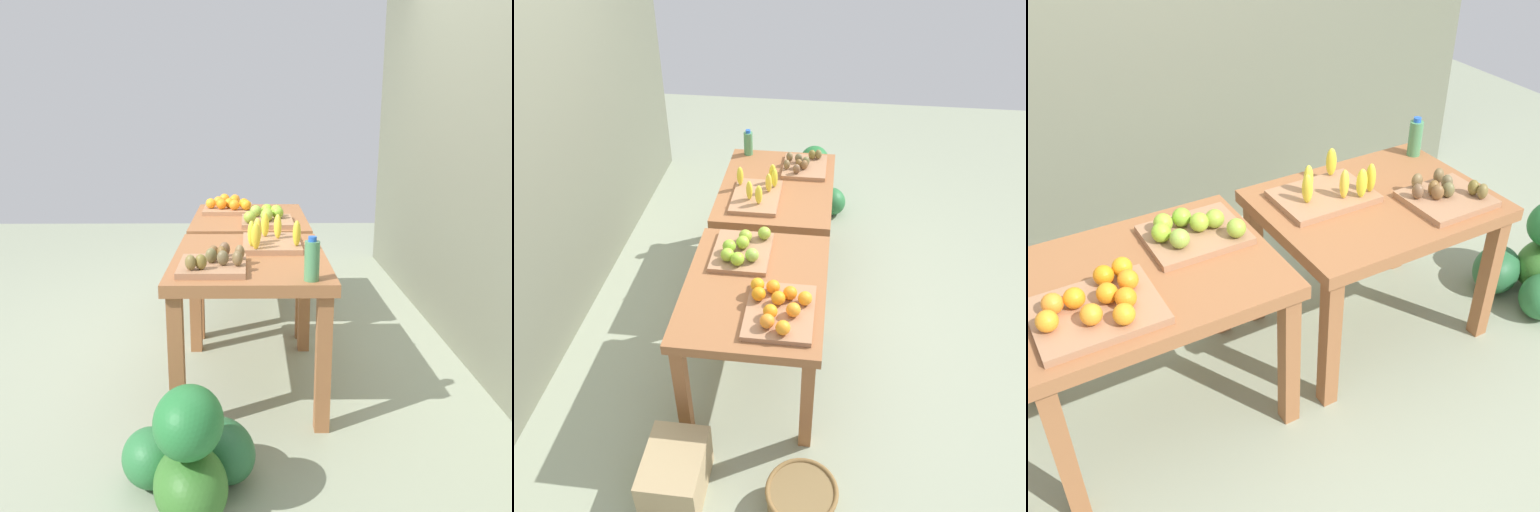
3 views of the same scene
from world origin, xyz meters
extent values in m
plane|color=gray|center=(0.00, 0.00, 0.00)|extent=(8.00, 8.00, 0.00)
cube|color=#686B57|center=(0.00, 1.35, 1.50)|extent=(4.40, 0.12, 3.00)
cube|color=#975D37|center=(-0.56, 0.00, 0.72)|extent=(1.04, 0.80, 0.06)
cube|color=#975D37|center=(-1.02, -0.34, 0.34)|extent=(0.07, 0.07, 0.69)
cube|color=#975D37|center=(-0.10, -0.34, 0.34)|extent=(0.07, 0.07, 0.69)
cube|color=#975D37|center=(-1.02, 0.34, 0.34)|extent=(0.07, 0.07, 0.69)
cube|color=#975D37|center=(-0.10, 0.34, 0.34)|extent=(0.07, 0.07, 0.69)
cube|color=#975D37|center=(0.56, 0.00, 0.72)|extent=(1.04, 0.80, 0.06)
cube|color=#975D37|center=(0.10, -0.34, 0.34)|extent=(0.07, 0.07, 0.69)
cube|color=#975D37|center=(1.02, -0.34, 0.34)|extent=(0.07, 0.07, 0.69)
cube|color=#975D37|center=(0.10, 0.34, 0.34)|extent=(0.07, 0.07, 0.69)
cube|color=#975D37|center=(1.02, 0.34, 0.34)|extent=(0.07, 0.07, 0.69)
cube|color=#A47451|center=(-0.78, -0.16, 0.76)|extent=(0.44, 0.36, 0.03)
sphere|color=orange|center=(-0.91, -0.11, 0.81)|extent=(0.10, 0.10, 0.08)
sphere|color=orange|center=(-0.83, -0.12, 0.81)|extent=(0.11, 0.11, 0.08)
sphere|color=orange|center=(-0.71, -0.29, 0.81)|extent=(0.09, 0.09, 0.08)
sphere|color=orange|center=(-0.81, -0.24, 0.81)|extent=(0.10, 0.10, 0.08)
sphere|color=orange|center=(-0.71, -0.04, 0.81)|extent=(0.10, 0.10, 0.08)
sphere|color=orange|center=(-0.68, -0.21, 0.81)|extent=(0.11, 0.11, 0.08)
sphere|color=orange|center=(-0.73, -0.15, 0.81)|extent=(0.10, 0.10, 0.08)
sphere|color=orange|center=(-0.94, -0.20, 0.81)|extent=(0.08, 0.08, 0.08)
sphere|color=orange|center=(-0.64, -0.11, 0.81)|extent=(0.10, 0.10, 0.08)
sphere|color=orange|center=(-0.63, -0.03, 0.81)|extent=(0.10, 0.10, 0.08)
cube|color=#A47451|center=(-0.28, 0.12, 0.76)|extent=(0.40, 0.34, 0.03)
sphere|color=#8CB240|center=(-0.38, 0.04, 0.82)|extent=(0.09, 0.09, 0.08)
sphere|color=#8FAD34|center=(-0.19, 0.11, 0.82)|extent=(0.09, 0.09, 0.08)
sphere|color=#8EB137|center=(-0.15, 0.00, 0.82)|extent=(0.10, 0.10, 0.08)
sphere|color=#95B834|center=(-0.26, 0.12, 0.82)|extent=(0.09, 0.09, 0.08)
sphere|color=#94BF34|center=(-0.39, 0.19, 0.82)|extent=(0.09, 0.09, 0.08)
sphere|color=#8EC12E|center=(-0.42, 0.12, 0.82)|extent=(0.11, 0.11, 0.08)
sphere|color=#84B42F|center=(-0.31, 0.19, 0.82)|extent=(0.11, 0.11, 0.08)
cube|color=#A47451|center=(0.35, 0.12, 0.76)|extent=(0.44, 0.32, 0.03)
ellipsoid|color=yellow|center=(0.54, 0.03, 0.85)|extent=(0.04, 0.05, 0.14)
ellipsoid|color=yellow|center=(0.48, 0.01, 0.85)|extent=(0.06, 0.06, 0.14)
ellipsoid|color=yellow|center=(0.29, 0.16, 0.85)|extent=(0.06, 0.06, 0.14)
ellipsoid|color=yellow|center=(0.41, 0.04, 0.85)|extent=(0.07, 0.06, 0.14)
ellipsoid|color=yellow|center=(0.24, 0.09, 0.85)|extent=(0.06, 0.06, 0.14)
ellipsoid|color=yellow|center=(0.48, 0.25, 0.85)|extent=(0.06, 0.06, 0.14)
cube|color=#A47451|center=(0.82, -0.18, 0.76)|extent=(0.36, 0.32, 0.03)
ellipsoid|color=brown|center=(0.93, -0.22, 0.81)|extent=(0.06, 0.07, 0.07)
ellipsoid|color=brown|center=(0.82, -0.19, 0.81)|extent=(0.07, 0.07, 0.07)
ellipsoid|color=brown|center=(0.77, -0.14, 0.81)|extent=(0.07, 0.06, 0.07)
ellipsoid|color=brown|center=(0.69, -0.13, 0.81)|extent=(0.05, 0.06, 0.07)
ellipsoid|color=brown|center=(0.76, -0.18, 0.81)|extent=(0.07, 0.07, 0.07)
ellipsoid|color=brown|center=(0.86, -0.13, 0.81)|extent=(0.05, 0.06, 0.07)
ellipsoid|color=brown|center=(0.75, -0.05, 0.81)|extent=(0.07, 0.06, 0.07)
ellipsoid|color=brown|center=(0.94, -0.27, 0.81)|extent=(0.07, 0.07, 0.07)
ellipsoid|color=brown|center=(0.87, -0.06, 0.81)|extent=(0.07, 0.07, 0.07)
cylinder|color=#4C8C59|center=(1.01, 0.28, 0.84)|extent=(0.07, 0.07, 0.18)
cylinder|color=blue|center=(1.01, 0.28, 0.94)|extent=(0.04, 0.04, 0.02)
ellipsoid|color=#346D28|center=(1.61, -0.22, 0.14)|extent=(0.42, 0.36, 0.28)
ellipsoid|color=#286137|center=(1.37, -0.11, 0.12)|extent=(0.41, 0.38, 0.25)
ellipsoid|color=#2A6F39|center=(1.40, -0.40, 0.12)|extent=(0.34, 0.32, 0.23)
ellipsoid|color=#257134|center=(1.61, -0.22, 0.40)|extent=(0.31, 0.26, 0.26)
cylinder|color=olive|center=(-1.42, -0.35, 0.08)|extent=(0.34, 0.34, 0.17)
torus|color=brown|center=(-1.42, -0.35, 0.17)|extent=(0.37, 0.37, 0.02)
cube|color=tan|center=(-1.39, 0.30, 0.15)|extent=(0.40, 0.30, 0.30)
camera|label=1|loc=(3.37, 0.00, 1.48)|focal=38.70mm
camera|label=2|loc=(-2.94, -0.38, 2.79)|focal=39.49mm
camera|label=3|loc=(-1.06, -1.95, 2.17)|focal=44.13mm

